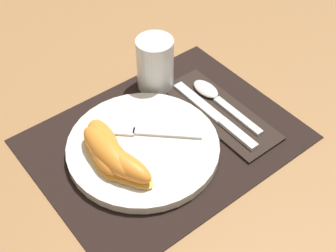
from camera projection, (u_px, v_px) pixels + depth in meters
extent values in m
plane|color=#A37547|center=(165.00, 140.00, 0.81)|extent=(3.00, 3.00, 0.00)
cube|color=black|center=(165.00, 139.00, 0.81)|extent=(0.44, 0.34, 0.00)
cylinder|color=white|center=(144.00, 148.00, 0.78)|extent=(0.26, 0.26, 0.02)
cylinder|color=silver|center=(155.00, 64.00, 0.87)|extent=(0.07, 0.07, 0.10)
cylinder|color=yellow|center=(155.00, 79.00, 0.90)|extent=(0.06, 0.06, 0.03)
cube|color=#2D231E|center=(220.00, 112.00, 0.86)|extent=(0.09, 0.24, 0.00)
cube|color=silver|center=(238.00, 134.00, 0.81)|extent=(0.02, 0.08, 0.01)
cube|color=silver|center=(199.00, 102.00, 0.87)|extent=(0.02, 0.13, 0.01)
cube|color=silver|center=(238.00, 115.00, 0.84)|extent=(0.01, 0.12, 0.01)
ellipsoid|color=silver|center=(206.00, 89.00, 0.89)|extent=(0.03, 0.06, 0.01)
cube|color=silver|center=(169.00, 132.00, 0.80)|extent=(0.09, 0.09, 0.00)
cube|color=silver|center=(114.00, 129.00, 0.80)|extent=(0.07, 0.07, 0.00)
ellipsoid|color=#F7C656|center=(105.00, 151.00, 0.76)|extent=(0.09, 0.14, 0.01)
ellipsoid|color=orange|center=(104.00, 146.00, 0.76)|extent=(0.08, 0.13, 0.03)
ellipsoid|color=#F7C656|center=(108.00, 158.00, 0.75)|extent=(0.05, 0.13, 0.01)
ellipsoid|color=orange|center=(107.00, 151.00, 0.74)|extent=(0.04, 0.13, 0.04)
ellipsoid|color=#F7C656|center=(122.00, 169.00, 0.74)|extent=(0.07, 0.13, 0.01)
ellipsoid|color=orange|center=(121.00, 163.00, 0.73)|extent=(0.07, 0.12, 0.04)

